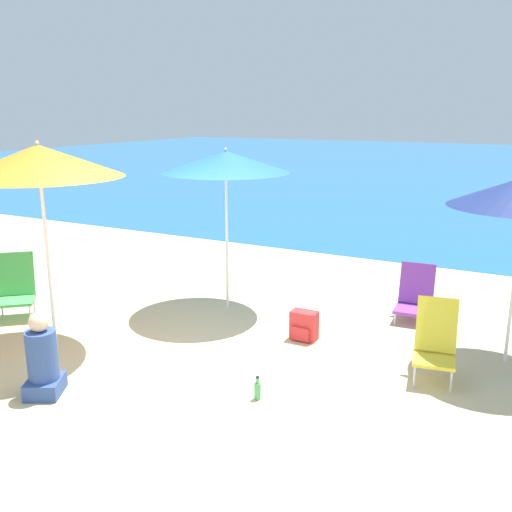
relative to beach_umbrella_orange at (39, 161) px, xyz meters
name	(u,v)px	position (x,y,z in m)	size (l,w,h in m)	color
ground_plane	(182,382)	(1.83, -0.07, -2.13)	(60.00, 60.00, 0.00)	#D1BA89
sea_water	(488,166)	(1.83, 25.58, -2.13)	(60.00, 40.00, 0.01)	#23669E
beach_umbrella_orange	(39,161)	(0.00, 0.00, 0.00)	(1.80, 1.80, 2.35)	white
beach_umbrella_blue	(226,162)	(1.07, 2.11, -0.13)	(1.69, 1.69, 2.19)	white
beach_chair_purple	(415,296)	(3.46, 2.87, -1.82)	(0.48, 0.57, 0.72)	silver
beach_chair_yellow	(435,340)	(4.03, 1.23, -1.72)	(0.49, 0.59, 0.81)	silver
beach_chair_green	(15,286)	(-1.23, 0.50, -1.72)	(0.70, 0.70, 0.84)	silver
person_seated_near	(43,361)	(0.80, -0.88, -1.79)	(0.46, 0.48, 0.83)	#334C8C
backpack_red	(304,326)	(2.47, 1.53, -1.96)	(0.31, 0.21, 0.35)	red
water_bottle	(257,390)	(2.66, -0.01, -2.04)	(0.07, 0.07, 0.23)	#4CB266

